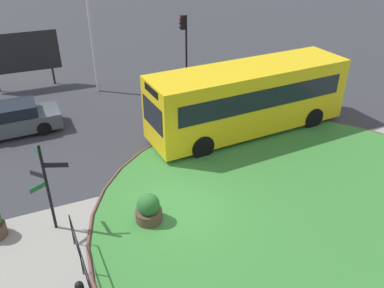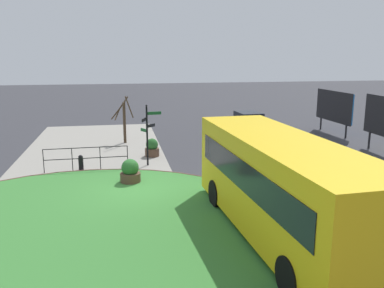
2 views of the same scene
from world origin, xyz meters
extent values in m
plane|color=#333338|center=(0.00, 0.00, 0.00)|extent=(120.00, 120.00, 0.00)
cube|color=gray|center=(0.00, -2.14, 0.01)|extent=(32.00, 7.71, 0.02)
cylinder|color=#387A33|center=(4.00, -2.05, 0.05)|extent=(14.28, 14.28, 0.10)
torus|color=brown|center=(4.00, -2.05, 0.06)|extent=(14.59, 14.59, 0.11)
cylinder|color=black|center=(-3.85, 0.67, 1.47)|extent=(0.09, 0.09, 2.95)
sphere|color=black|center=(-3.85, 0.67, 3.00)|extent=(0.10, 0.10, 0.10)
cube|color=#195128|center=(-3.91, 1.05, 2.61)|extent=(0.14, 0.68, 0.15)
cube|color=black|center=(-3.49, 0.53, 2.37)|extent=(0.66, 0.29, 0.15)
cube|color=black|center=(-4.06, 0.89, 1.98)|extent=(0.38, 0.41, 0.15)
cube|color=#195128|center=(-4.12, 0.52, 1.75)|extent=(0.47, 0.28, 0.15)
cylinder|color=black|center=(-3.61, -2.53, 0.29)|extent=(0.23, 0.23, 0.59)
sphere|color=black|center=(-3.61, -2.53, 0.63)|extent=(0.22, 0.22, 0.22)
cube|color=black|center=(-3.39, -2.25, 1.14)|extent=(0.14, 3.86, 0.03)
cube|color=black|center=(-3.39, -2.25, 0.62)|extent=(0.14, 3.86, 0.03)
cylinder|color=black|center=(-3.44, -0.33, 0.57)|extent=(0.04, 0.04, 1.14)
cylinder|color=black|center=(-3.41, -1.61, 0.57)|extent=(0.04, 0.04, 1.14)
cylinder|color=black|center=(-3.37, -2.90, 0.57)|extent=(0.04, 0.04, 1.14)
cylinder|color=black|center=(-3.34, -4.18, 0.57)|extent=(0.04, 0.04, 1.14)
cube|color=yellow|center=(5.06, 3.96, 1.67)|extent=(9.23, 2.93, 2.78)
cube|color=black|center=(5.13, 2.75, 2.06)|extent=(8.01, 0.48, 0.88)
cube|color=black|center=(4.99, 5.18, 2.06)|extent=(8.01, 0.48, 0.88)
cube|color=black|center=(0.50, 3.70, 1.81)|extent=(0.13, 1.97, 1.10)
cube|color=black|center=(0.50, 3.70, 2.84)|extent=(0.10, 1.32, 0.28)
cylinder|color=black|center=(2.21, 2.69, 0.50)|extent=(1.02, 0.36, 1.00)
cylinder|color=black|center=(2.09, 4.90, 0.50)|extent=(1.02, 0.36, 1.00)
cylinder|color=black|center=(8.04, 3.03, 0.50)|extent=(1.02, 0.36, 1.00)
cylinder|color=black|center=(7.91, 5.23, 0.50)|extent=(1.02, 0.36, 1.00)
cube|color=black|center=(-10.86, 8.21, 0.55)|extent=(4.62, 2.05, 0.75)
cube|color=black|center=(-11.04, 8.19, 1.21)|extent=(2.09, 1.65, 0.56)
cube|color=#EAEACC|center=(-8.65, 8.89, 0.59)|extent=(0.04, 0.20, 0.12)
cube|color=#EAEACC|center=(-8.57, 7.87, 0.59)|extent=(0.04, 0.20, 0.12)
cylinder|color=black|center=(-9.53, 9.08, 0.32)|extent=(0.66, 0.27, 0.64)
cylinder|color=black|center=(-9.41, 7.55, 0.32)|extent=(0.66, 0.27, 0.64)
cylinder|color=black|center=(-12.31, 8.87, 0.32)|extent=(0.66, 0.27, 0.64)
cylinder|color=black|center=(-12.19, 7.33, 0.32)|extent=(0.66, 0.27, 0.64)
cube|color=#474C51|center=(-4.90, 8.07, 0.52)|extent=(4.50, 1.88, 0.69)
cube|color=black|center=(-4.72, 8.08, 1.12)|extent=(2.21, 1.60, 0.51)
cube|color=#EAEACC|center=(-7.11, 7.48, 0.56)|extent=(0.03, 0.20, 0.12)
cube|color=#EAEACC|center=(-7.15, 8.53, 0.56)|extent=(0.03, 0.20, 0.12)
cylinder|color=black|center=(-6.25, 7.24, 0.32)|extent=(0.65, 0.24, 0.64)
cylinder|color=black|center=(-6.30, 8.82, 0.32)|extent=(0.65, 0.24, 0.64)
cylinder|color=black|center=(-3.49, 7.33, 0.32)|extent=(0.65, 0.24, 0.64)
cylinder|color=black|center=(-3.54, 8.91, 0.32)|extent=(0.65, 0.24, 0.64)
cylinder|color=black|center=(-11.47, 13.86, 0.95)|extent=(0.12, 0.12, 1.91)
cylinder|color=black|center=(-8.29, 13.99, 0.95)|extent=(0.12, 0.12, 1.91)
cube|color=#1E66B2|center=(-9.88, 13.93, 1.91)|extent=(4.25, 0.29, 1.99)
cube|color=black|center=(-9.88, 13.86, 1.91)|extent=(4.35, 0.20, 2.09)
cylinder|color=black|center=(-5.31, 13.73, 1.03)|extent=(0.12, 0.12, 2.07)
cylinder|color=brown|center=(-1.04, -0.28, 0.24)|extent=(0.87, 0.87, 0.48)
sphere|color=#286028|center=(-1.04, -0.28, 0.72)|extent=(0.74, 0.74, 0.74)
cylinder|color=brown|center=(-5.65, 1.04, 0.22)|extent=(0.77, 0.77, 0.45)
sphere|color=#286028|center=(-5.65, 1.04, 0.66)|extent=(0.65, 0.65, 0.65)
cylinder|color=#423323|center=(-9.34, -0.33, 1.27)|extent=(0.17, 0.17, 2.54)
cylinder|color=#423323|center=(-9.51, -0.73, 1.82)|extent=(0.87, 0.42, 0.69)
cylinder|color=#423323|center=(-9.12, -0.02, 2.26)|extent=(0.73, 0.55, 1.41)
cylinder|color=#423323|center=(-9.78, -0.68, 2.00)|extent=(0.78, 0.96, 1.05)
cylinder|color=#423323|center=(-9.67, -0.39, 2.40)|extent=(0.21, 0.73, 0.94)
camera|label=1|loc=(-3.78, -9.97, 8.67)|focal=37.32mm
camera|label=2|loc=(15.93, -0.67, 5.49)|focal=38.36mm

